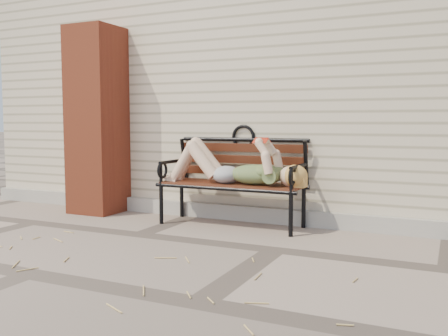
% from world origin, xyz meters
% --- Properties ---
extents(ground, '(80.00, 80.00, 0.00)m').
position_xyz_m(ground, '(0.00, 0.00, 0.00)').
color(ground, gray).
rests_on(ground, ground).
extents(house_wall, '(8.00, 4.00, 3.00)m').
position_xyz_m(house_wall, '(0.00, 3.00, 1.50)').
color(house_wall, beige).
rests_on(house_wall, ground).
extents(foundation_strip, '(8.00, 0.10, 0.15)m').
position_xyz_m(foundation_strip, '(0.00, 0.97, 0.07)').
color(foundation_strip, '#A8A398').
rests_on(foundation_strip, ground).
extents(brick_pillar, '(0.50, 0.50, 2.00)m').
position_xyz_m(brick_pillar, '(-2.30, 0.75, 1.00)').
color(brick_pillar, '#9A3C22').
rests_on(brick_pillar, ground).
extents(garden_bench, '(1.48, 0.59, 0.96)m').
position_xyz_m(garden_bench, '(-0.68, 0.78, 0.54)').
color(garden_bench, black).
rests_on(garden_bench, ground).
extents(reading_woman, '(1.40, 0.32, 0.44)m').
position_xyz_m(reading_woman, '(-0.67, 0.66, 0.57)').
color(reading_woman, '#0A454C').
rests_on(reading_woman, ground).
extents(straw_scatter, '(2.94, 1.65, 0.01)m').
position_xyz_m(straw_scatter, '(-0.66, -0.94, 0.01)').
color(straw_scatter, tan).
rests_on(straw_scatter, ground).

